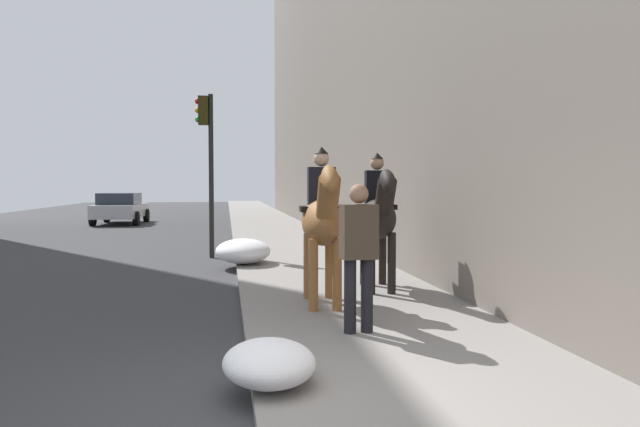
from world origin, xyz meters
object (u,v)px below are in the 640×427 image
traffic_light_near_curb (207,149)px  pedestrian_greeting (359,248)px  mounted_horse_near (322,219)px  mounted_horse_far (378,215)px  car_near_lane (120,208)px

traffic_light_near_curb → pedestrian_greeting: bearing=-167.0°
mounted_horse_near → mounted_horse_far: bearing=138.5°
mounted_horse_near → pedestrian_greeting: 1.64m
mounted_horse_far → car_near_lane: 20.76m
mounted_horse_near → pedestrian_greeting: size_ratio=1.31×
pedestrian_greeting → car_near_lane: bearing=12.4°
mounted_horse_near → traffic_light_near_curb: bearing=-162.2°
pedestrian_greeting → car_near_lane: size_ratio=0.39×
car_near_lane → traffic_light_near_curb: bearing=-160.3°
mounted_horse_far → traffic_light_near_curb: bearing=-147.4°
pedestrian_greeting → car_near_lane: pedestrian_greeting is taller
mounted_horse_near → traffic_light_near_curb: 7.11m
pedestrian_greeting → mounted_horse_far: bearing=-22.4°
pedestrian_greeting → car_near_lane: 23.04m
mounted_horse_near → traffic_light_near_curb: size_ratio=0.55×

